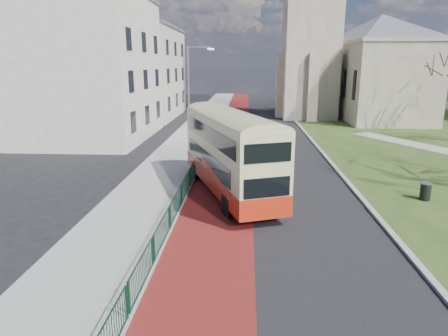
{
  "coord_description": "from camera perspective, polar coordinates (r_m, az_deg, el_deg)",
  "views": [
    {
      "loc": [
        0.15,
        -14.35,
        6.71
      ],
      "look_at": [
        -0.86,
        3.72,
        2.0
      ],
      "focal_mm": 32.0,
      "sensor_mm": 36.0,
      "label": 1
    }
  ],
  "objects": [
    {
      "name": "road_carriageway",
      "position": [
        35.02,
        5.37,
        3.48
      ],
      "size": [
        9.0,
        120.0,
        0.01
      ],
      "primitive_type": "cube",
      "color": "black",
      "rests_on": "ground"
    },
    {
      "name": "kerb_west",
      "position": [
        35.13,
        -2.0,
        3.67
      ],
      "size": [
        0.25,
        120.0,
        0.13
      ],
      "primitive_type": "cube",
      "color": "#999993",
      "rests_on": "ground"
    },
    {
      "name": "bus",
      "position": [
        20.77,
        0.76,
        2.71
      ],
      "size": [
        5.7,
        10.4,
        4.27
      ],
      "rotation": [
        0.0,
        0.0,
        0.35
      ],
      "color": "#AB250F",
      "rests_on": "ground"
    },
    {
      "name": "kerb_east",
      "position": [
        37.43,
        12.33,
        4.02
      ],
      "size": [
        0.25,
        80.0,
        0.13
      ],
      "primitive_type": "cube",
      "color": "#999993",
      "rests_on": "ground"
    },
    {
      "name": "pavement_west",
      "position": [
        35.36,
        -5.23,
        3.68
      ],
      "size": [
        4.0,
        120.0,
        0.12
      ],
      "primitive_type": "cube",
      "color": "gray",
      "rests_on": "ground"
    },
    {
      "name": "streetlamp",
      "position": [
        32.73,
        -4.78,
        10.83
      ],
      "size": [
        2.13,
        0.18,
        8.0
      ],
      "color": "gray",
      "rests_on": "pavement_west"
    },
    {
      "name": "pedestrian_railing",
      "position": [
        19.6,
        -6.07,
        -3.81
      ],
      "size": [
        0.07,
        24.0,
        1.12
      ],
      "color": "#0C3822",
      "rests_on": "ground"
    },
    {
      "name": "ground",
      "position": [
        15.84,
        2.41,
        -10.49
      ],
      "size": [
        160.0,
        160.0,
        0.0
      ],
      "primitive_type": "plane",
      "color": "black",
      "rests_on": "ground"
    },
    {
      "name": "street_block_near",
      "position": [
        39.01,
        -18.6,
        13.56
      ],
      "size": [
        10.3,
        14.3,
        13.0
      ],
      "color": "beige",
      "rests_on": "ground"
    },
    {
      "name": "litter_bin",
      "position": [
        22.62,
        26.84,
        -2.98
      ],
      "size": [
        0.57,
        0.57,
        0.91
      ],
      "rotation": [
        0.0,
        0.0,
        0.01
      ],
      "color": "black",
      "rests_on": "grass_green"
    },
    {
      "name": "bus_lane",
      "position": [
        35.02,
        0.94,
        3.55
      ],
      "size": [
        3.4,
        120.0,
        0.01
      ],
      "primitive_type": "cube",
      "color": "#591414",
      "rests_on": "ground"
    },
    {
      "name": "street_block_far",
      "position": [
        54.24,
        -12.25,
        13.26
      ],
      "size": [
        10.3,
        16.3,
        11.5
      ],
      "color": "beige",
      "rests_on": "ground"
    },
    {
      "name": "gothic_church",
      "position": [
        54.18,
        17.6,
        20.76
      ],
      "size": [
        16.38,
        18.0,
        40.0
      ],
      "color": "gray",
      "rests_on": "ground"
    }
  ]
}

